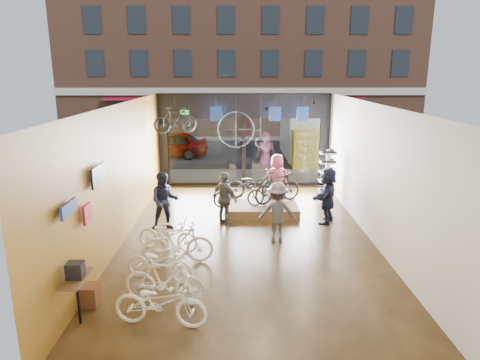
{
  "coord_description": "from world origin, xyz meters",
  "views": [
    {
      "loc": [
        -0.3,
        -11.48,
        4.64
      ],
      "look_at": [
        -0.2,
        1.4,
        1.37
      ],
      "focal_mm": 32.0,
      "sensor_mm": 36.0,
      "label": 1
    }
  ],
  "objects_px": {
    "box_truck": "(309,135)",
    "customer_5": "(327,195)",
    "customer_2": "(225,199)",
    "floor_bike_4": "(168,235)",
    "display_platform": "(261,207)",
    "display_bike_right": "(253,184)",
    "floor_bike_0": "(161,302)",
    "customer_1": "(165,201)",
    "penny_farthing": "(244,131)",
    "display_bike_mid": "(278,187)",
    "display_bike_left": "(239,194)",
    "customer_3": "(277,213)",
    "floor_bike_2": "(160,263)",
    "street_car": "(170,145)",
    "floor_bike_1": "(165,280)",
    "hung_bike": "(175,120)",
    "customer_4": "(277,180)",
    "sunglasses_rack": "(327,176)",
    "floor_bike_3": "(178,243)"
  },
  "relations": [
    {
      "from": "floor_bike_0",
      "to": "customer_3",
      "type": "bearing_deg",
      "value": -23.85
    },
    {
      "from": "customer_3",
      "to": "floor_bike_2",
      "type": "bearing_deg",
      "value": 41.8
    },
    {
      "from": "hung_bike",
      "to": "floor_bike_4",
      "type": "bearing_deg",
      "value": 165.8
    },
    {
      "from": "display_bike_left",
      "to": "customer_4",
      "type": "xyz_separation_m",
      "value": [
        1.35,
        1.09,
        0.18
      ]
    },
    {
      "from": "display_bike_left",
      "to": "customer_2",
      "type": "xyz_separation_m",
      "value": [
        -0.44,
        -0.85,
        0.09
      ]
    },
    {
      "from": "customer_3",
      "to": "customer_5",
      "type": "relative_size",
      "value": 0.96
    },
    {
      "from": "customer_1",
      "to": "penny_farthing",
      "type": "xyz_separation_m",
      "value": [
        2.42,
        3.63,
        1.61
      ]
    },
    {
      "from": "display_bike_mid",
      "to": "hung_bike",
      "type": "bearing_deg",
      "value": 35.14
    },
    {
      "from": "customer_2",
      "to": "customer_3",
      "type": "height_order",
      "value": "customer_3"
    },
    {
      "from": "floor_bike_2",
      "to": "hung_bike",
      "type": "height_order",
      "value": "hung_bike"
    },
    {
      "from": "display_bike_right",
      "to": "customer_5",
      "type": "distance_m",
      "value": 2.82
    },
    {
      "from": "display_bike_mid",
      "to": "penny_farthing",
      "type": "xyz_separation_m",
      "value": [
        -1.13,
        1.94,
        1.65
      ]
    },
    {
      "from": "box_truck",
      "to": "customer_5",
      "type": "xyz_separation_m",
      "value": [
        -0.98,
        -9.68,
        -0.49
      ]
    },
    {
      "from": "floor_bike_4",
      "to": "customer_5",
      "type": "height_order",
      "value": "customer_5"
    },
    {
      "from": "floor_bike_1",
      "to": "floor_bike_4",
      "type": "bearing_deg",
      "value": 17.88
    },
    {
      "from": "street_car",
      "to": "customer_5",
      "type": "relative_size",
      "value": 2.37
    },
    {
      "from": "street_car",
      "to": "floor_bike_1",
      "type": "xyz_separation_m",
      "value": [
        2.26,
        -15.55,
        -0.19
      ]
    },
    {
      "from": "box_truck",
      "to": "customer_4",
      "type": "xyz_separation_m",
      "value": [
        -2.4,
        -7.92,
        -0.45
      ]
    },
    {
      "from": "display_platform",
      "to": "display_bike_right",
      "type": "relative_size",
      "value": 1.27
    },
    {
      "from": "street_car",
      "to": "floor_bike_0",
      "type": "relative_size",
      "value": 2.35
    },
    {
      "from": "floor_bike_4",
      "to": "customer_1",
      "type": "distance_m",
      "value": 1.7
    },
    {
      "from": "floor_bike_1",
      "to": "penny_farthing",
      "type": "distance_m",
      "value": 8.38
    },
    {
      "from": "floor_bike_0",
      "to": "floor_bike_4",
      "type": "height_order",
      "value": "floor_bike_0"
    },
    {
      "from": "floor_bike_3",
      "to": "display_platform",
      "type": "xyz_separation_m",
      "value": [
        2.3,
        4.0,
        -0.38
      ]
    },
    {
      "from": "customer_2",
      "to": "floor_bike_4",
      "type": "bearing_deg",
      "value": 96.17
    },
    {
      "from": "floor_bike_0",
      "to": "display_bike_right",
      "type": "xyz_separation_m",
      "value": [
        2.0,
        7.34,
        0.33
      ]
    },
    {
      "from": "customer_3",
      "to": "hung_bike",
      "type": "relative_size",
      "value": 1.08
    },
    {
      "from": "display_bike_right",
      "to": "penny_farthing",
      "type": "height_order",
      "value": "penny_farthing"
    },
    {
      "from": "floor_bike_3",
      "to": "sunglasses_rack",
      "type": "bearing_deg",
      "value": -47.45
    },
    {
      "from": "penny_farthing",
      "to": "floor_bike_0",
      "type": "bearing_deg",
      "value": -100.93
    },
    {
      "from": "customer_5",
      "to": "display_platform",
      "type": "bearing_deg",
      "value": -91.13
    },
    {
      "from": "floor_bike_1",
      "to": "floor_bike_3",
      "type": "height_order",
      "value": "floor_bike_3"
    },
    {
      "from": "customer_3",
      "to": "penny_farthing",
      "type": "relative_size",
      "value": 0.99
    },
    {
      "from": "display_bike_mid",
      "to": "hung_bike",
      "type": "height_order",
      "value": "hung_bike"
    },
    {
      "from": "display_platform",
      "to": "customer_1",
      "type": "height_order",
      "value": "customer_1"
    },
    {
      "from": "customer_1",
      "to": "sunglasses_rack",
      "type": "distance_m",
      "value": 6.04
    },
    {
      "from": "penny_farthing",
      "to": "display_platform",
      "type": "bearing_deg",
      "value": -74.12
    },
    {
      "from": "floor_bike_3",
      "to": "customer_4",
      "type": "xyz_separation_m",
      "value": [
        2.88,
        4.7,
        0.4
      ]
    },
    {
      "from": "customer_1",
      "to": "floor_bike_3",
      "type": "bearing_deg",
      "value": -84.06
    },
    {
      "from": "display_bike_right",
      "to": "penny_farthing",
      "type": "distance_m",
      "value": 2.23
    },
    {
      "from": "display_bike_mid",
      "to": "customer_4",
      "type": "distance_m",
      "value": 0.62
    },
    {
      "from": "customer_4",
      "to": "penny_farthing",
      "type": "height_order",
      "value": "penny_farthing"
    },
    {
      "from": "floor_bike_0",
      "to": "customer_1",
      "type": "xyz_separation_m",
      "value": [
        -0.74,
        5.1,
        0.42
      ]
    },
    {
      "from": "display_bike_right",
      "to": "display_platform",
      "type": "bearing_deg",
      "value": -162.33
    },
    {
      "from": "customer_1",
      "to": "customer_2",
      "type": "distance_m",
      "value": 1.83
    },
    {
      "from": "penny_farthing",
      "to": "customer_2",
      "type": "bearing_deg",
      "value": -100.92
    },
    {
      "from": "display_bike_left",
      "to": "floor_bike_0",
      "type": "bearing_deg",
      "value": 156.03
    },
    {
      "from": "street_car",
      "to": "box_truck",
      "type": "height_order",
      "value": "box_truck"
    },
    {
      "from": "display_bike_mid",
      "to": "customer_5",
      "type": "bearing_deg",
      "value": -157.8
    },
    {
      "from": "street_car",
      "to": "display_platform",
      "type": "bearing_deg",
      "value": 25.38
    }
  ]
}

